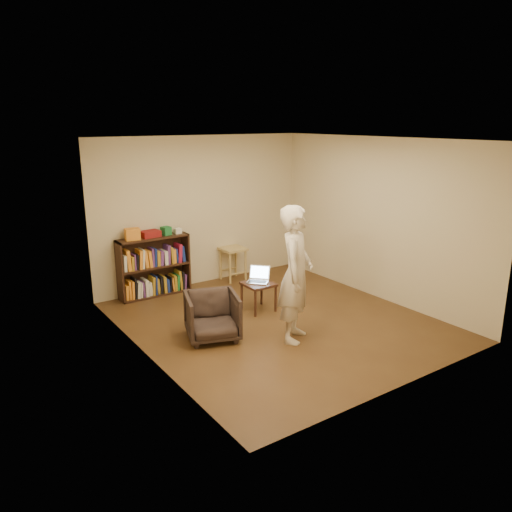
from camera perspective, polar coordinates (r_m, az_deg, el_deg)
floor at (r=7.37m, az=2.48°, el=-7.46°), size 4.50×4.50×0.00m
ceiling at (r=6.80m, az=2.74°, el=13.18°), size 4.50×4.50×0.00m
wall_back at (r=8.83m, az=-6.25°, el=5.13°), size 4.00×0.00×4.00m
wall_left at (r=6.01m, az=-12.79°, el=-0.04°), size 0.00×4.50×4.50m
wall_right at (r=8.31m, az=13.72°, el=4.13°), size 0.00×4.50×4.50m
bookshelf at (r=8.47m, az=-11.59°, el=-1.53°), size 1.20×0.30×1.00m
box_yellow at (r=8.17m, az=-13.94°, el=2.44°), size 0.25×0.20×0.18m
red_cloth at (r=8.32m, az=-12.01°, el=2.50°), size 0.32×0.25×0.10m
box_green at (r=8.41m, az=-10.24°, el=2.85°), size 0.17×0.17×0.14m
box_white at (r=8.50m, az=-8.94°, el=2.86°), size 0.11×0.11×0.09m
stool at (r=9.07m, az=-2.66°, el=0.23°), size 0.42×0.42×0.61m
armchair at (r=6.73m, az=-5.02°, el=-6.88°), size 0.87×0.88×0.63m
side_table at (r=7.64m, az=0.29°, el=-3.63°), size 0.43×0.43×0.44m
laptop at (r=7.68m, az=0.28°, el=-2.52°), size 0.45×0.45×0.22m
person at (r=6.52m, az=4.56°, el=-2.08°), size 0.79×0.76×1.82m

